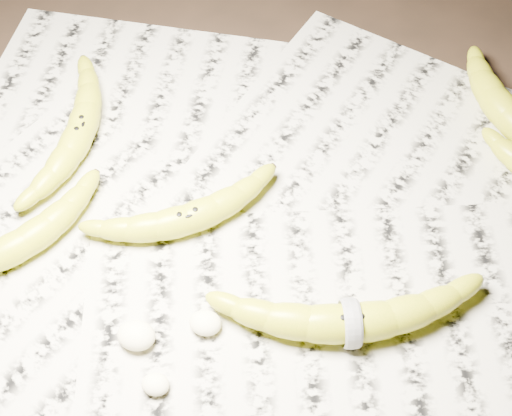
% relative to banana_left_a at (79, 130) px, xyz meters
% --- Properties ---
extents(ground, '(3.00, 3.00, 0.00)m').
position_rel_banana_left_a_xyz_m(ground, '(0.23, -0.13, -0.03)').
color(ground, black).
rests_on(ground, ground).
extents(newspaper_patch, '(0.90, 0.70, 0.01)m').
position_rel_banana_left_a_xyz_m(newspaper_patch, '(0.25, -0.09, -0.02)').
color(newspaper_patch, beige).
rests_on(newspaper_patch, ground).
extents(banana_left_a, '(0.07, 0.21, 0.04)m').
position_rel_banana_left_a_xyz_m(banana_left_a, '(0.00, 0.00, 0.00)').
color(banana_left_a, gold).
rests_on(banana_left_a, newspaper_patch).
extents(banana_left_b, '(0.16, 0.18, 0.04)m').
position_rel_banana_left_a_xyz_m(banana_left_b, '(-0.00, -0.16, -0.00)').
color(banana_left_b, gold).
rests_on(banana_left_b, newspaper_patch).
extents(banana_center, '(0.19, 0.15, 0.04)m').
position_rel_banana_left_a_xyz_m(banana_center, '(0.16, -0.09, -0.00)').
color(banana_center, gold).
rests_on(banana_center, newspaper_patch).
extents(banana_taped, '(0.25, 0.13, 0.04)m').
position_rel_banana_left_a_xyz_m(banana_taped, '(0.35, -0.17, 0.00)').
color(banana_taped, gold).
rests_on(banana_taped, newspaper_patch).
extents(banana_upper_b, '(0.17, 0.19, 0.04)m').
position_rel_banana_left_a_xyz_m(banana_upper_b, '(0.49, 0.14, 0.00)').
color(banana_upper_b, gold).
rests_on(banana_upper_b, newspaper_patch).
extents(measuring_tape, '(0.02, 0.05, 0.05)m').
position_rel_banana_left_a_xyz_m(measuring_tape, '(0.35, -0.17, 0.00)').
color(measuring_tape, white).
rests_on(measuring_tape, newspaper_patch).
extents(flesh_chunk_a, '(0.04, 0.03, 0.02)m').
position_rel_banana_left_a_xyz_m(flesh_chunk_a, '(0.15, -0.23, -0.01)').
color(flesh_chunk_a, '#FFF6C5').
rests_on(flesh_chunk_a, newspaper_patch).
extents(flesh_chunk_b, '(0.03, 0.02, 0.02)m').
position_rel_banana_left_a_xyz_m(flesh_chunk_b, '(0.18, -0.27, -0.01)').
color(flesh_chunk_b, '#FFF6C5').
rests_on(flesh_chunk_b, newspaper_patch).
extents(flesh_chunk_c, '(0.03, 0.03, 0.02)m').
position_rel_banana_left_a_xyz_m(flesh_chunk_c, '(0.21, -0.20, -0.01)').
color(flesh_chunk_c, '#FFF6C5').
rests_on(flesh_chunk_c, newspaper_patch).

